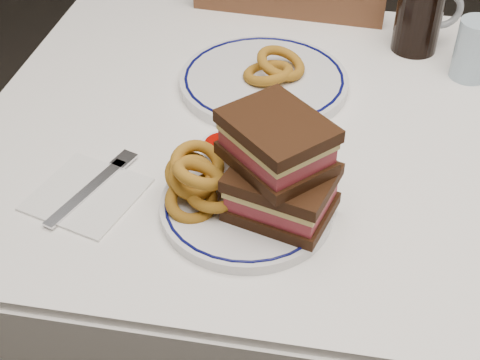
% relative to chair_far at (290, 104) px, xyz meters
% --- Properties ---
extents(dining_table, '(1.27, 0.87, 0.75)m').
position_rel_chair_far_xyz_m(dining_table, '(0.17, -0.48, 0.18)').
color(dining_table, white).
rests_on(dining_table, floor).
extents(chair_far, '(0.42, 0.42, 0.85)m').
position_rel_chair_far_xyz_m(chair_far, '(0.00, 0.00, 0.00)').
color(chair_far, '#4D3018').
rests_on(chair_far, floor).
extents(main_plate, '(0.24, 0.24, 0.02)m').
position_rel_chair_far_xyz_m(main_plate, '(0.01, -0.70, 0.30)').
color(main_plate, white).
rests_on(main_plate, dining_table).
extents(reuben_sandwich, '(0.17, 0.17, 0.14)m').
position_rel_chair_far_xyz_m(reuben_sandwich, '(0.05, -0.70, 0.37)').
color(reuben_sandwich, black).
rests_on(reuben_sandwich, main_plate).
extents(onion_rings_main, '(0.12, 0.11, 0.10)m').
position_rel_chair_far_xyz_m(onion_rings_main, '(-0.06, -0.70, 0.34)').
color(onion_rings_main, brown).
rests_on(onion_rings_main, main_plate).
extents(ketchup_ramekin, '(0.06, 0.06, 0.04)m').
position_rel_chair_far_xyz_m(ketchup_ramekin, '(-0.04, -0.62, 0.33)').
color(ketchup_ramekin, white).
rests_on(ketchup_ramekin, main_plate).
extents(beer_mug, '(0.13, 0.09, 0.14)m').
position_rel_chair_far_xyz_m(beer_mug, '(0.25, -0.20, 0.36)').
color(beer_mug, black).
rests_on(beer_mug, dining_table).
extents(water_glass, '(0.07, 0.07, 0.11)m').
position_rel_chair_far_xyz_m(water_glass, '(0.34, -0.28, 0.34)').
color(water_glass, '#A0BBCF').
rests_on(water_glass, dining_table).
extents(far_plate, '(0.29, 0.29, 0.02)m').
position_rel_chair_far_xyz_m(far_plate, '(-0.01, -0.38, 0.30)').
color(far_plate, white).
rests_on(far_plate, dining_table).
extents(onion_rings_far, '(0.11, 0.11, 0.06)m').
position_rel_chair_far_xyz_m(onion_rings_far, '(0.00, -0.37, 0.32)').
color(onion_rings_far, brown).
rests_on(onion_rings_far, far_plate).
extents(napkin_fork, '(0.17, 0.19, 0.01)m').
position_rel_chair_far_xyz_m(napkin_fork, '(-0.22, -0.71, 0.29)').
color(napkin_fork, white).
rests_on(napkin_fork, dining_table).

